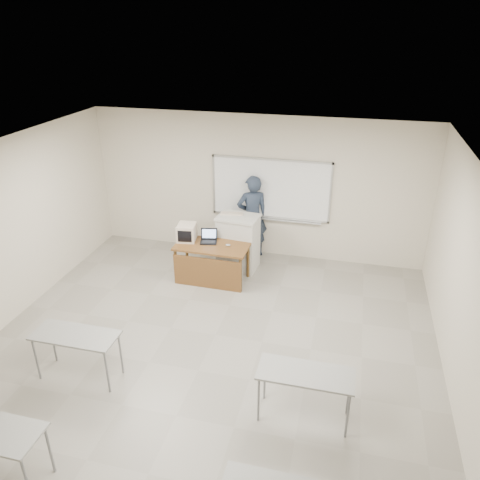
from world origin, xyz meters
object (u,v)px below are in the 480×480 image
(instructor_desk, at_px, (211,258))
(podium, at_px, (238,242))
(keyboard, at_px, (232,214))
(mouse, at_px, (228,245))
(crt_monitor, at_px, (187,232))
(laptop, at_px, (209,239))
(whiteboard, at_px, (271,190))
(presenter, at_px, (252,216))

(instructor_desk, distance_m, podium, 0.80)
(keyboard, bearing_deg, mouse, -89.97)
(podium, height_order, keyboard, keyboard)
(crt_monitor, bearing_deg, laptop, -3.86)
(mouse, bearing_deg, keyboard, 94.52)
(crt_monitor, relative_size, laptop, 1.27)
(whiteboard, distance_m, crt_monitor, 1.97)
(crt_monitor, height_order, keyboard, keyboard)
(whiteboard, bearing_deg, crt_monitor, -138.74)
(whiteboard, height_order, crt_monitor, whiteboard)
(laptop, xyz_separation_m, presenter, (0.61, 1.09, 0.09))
(instructor_desk, xyz_separation_m, mouse, (0.31, 0.16, 0.23))
(whiteboard, bearing_deg, instructor_desk, -120.36)
(podium, bearing_deg, laptop, -130.81)
(instructor_desk, height_order, keyboard, keyboard)
(crt_monitor, distance_m, laptop, 0.46)
(instructor_desk, distance_m, mouse, 0.42)
(whiteboard, relative_size, podium, 2.17)
(instructor_desk, relative_size, laptop, 4.44)
(crt_monitor, xyz_separation_m, laptop, (0.45, 0.03, -0.10))
(crt_monitor, distance_m, presenter, 1.54)
(crt_monitor, xyz_separation_m, presenter, (1.06, 1.12, -0.01))
(instructor_desk, relative_size, presenter, 0.78)
(whiteboard, distance_m, instructor_desk, 1.96)
(crt_monitor, bearing_deg, keyboard, 28.32)
(mouse, bearing_deg, crt_monitor, 171.39)
(presenter, bearing_deg, crt_monitor, 22.60)
(podium, xyz_separation_m, mouse, (-0.06, -0.55, 0.19))
(keyboard, height_order, presenter, presenter)
(whiteboard, height_order, podium, whiteboard)
(instructor_desk, relative_size, crt_monitor, 3.50)
(laptop, bearing_deg, whiteboard, 39.95)
(whiteboard, distance_m, presenter, 0.69)
(crt_monitor, bearing_deg, presenter, 39.03)
(laptop, height_order, mouse, laptop)
(crt_monitor, xyz_separation_m, mouse, (0.86, -0.08, -0.14))
(instructor_desk, bearing_deg, mouse, 28.90)
(crt_monitor, relative_size, presenter, 0.22)
(crt_monitor, height_order, presenter, presenter)
(crt_monitor, xyz_separation_m, keyboard, (0.77, 0.55, 0.25))
(keyboard, bearing_deg, podium, -36.14)
(whiteboard, height_order, laptop, whiteboard)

